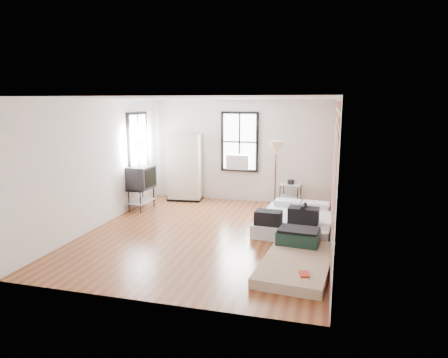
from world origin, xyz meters
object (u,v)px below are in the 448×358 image
(mattress_main, at_px, (296,220))
(side_table, at_px, (291,188))
(floor_lamp, at_px, (276,151))
(tv_stand, at_px, (141,179))
(wardrobe, at_px, (185,168))
(mattress_bare, at_px, (297,256))

(mattress_main, bearing_deg, side_table, 103.07)
(mattress_main, height_order, floor_lamp, floor_lamp)
(floor_lamp, xyz_separation_m, tv_stand, (-3.34, -0.58, -0.74))
(tv_stand, bearing_deg, wardrobe, 64.46)
(wardrobe, distance_m, floor_lamp, 2.77)
(mattress_main, height_order, side_table, side_table)
(wardrobe, relative_size, floor_lamp, 1.03)
(mattress_main, relative_size, tv_stand, 1.95)
(mattress_main, bearing_deg, tv_stand, 175.91)
(side_table, bearing_deg, tv_stand, -160.28)
(mattress_bare, distance_m, side_table, 3.89)
(wardrobe, distance_m, tv_stand, 1.44)
(wardrobe, distance_m, side_table, 2.97)
(floor_lamp, bearing_deg, tv_stand, -170.11)
(tv_stand, bearing_deg, side_table, 24.36)
(mattress_main, bearing_deg, mattress_bare, -80.38)
(wardrobe, relative_size, tv_stand, 1.65)
(mattress_bare, xyz_separation_m, floor_lamp, (-0.81, 3.12, 1.41))
(mattress_main, distance_m, wardrobe, 3.77)
(mattress_main, height_order, wardrobe, wardrobe)
(side_table, height_order, floor_lamp, floor_lamp)
(mattress_main, bearing_deg, wardrobe, 154.86)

